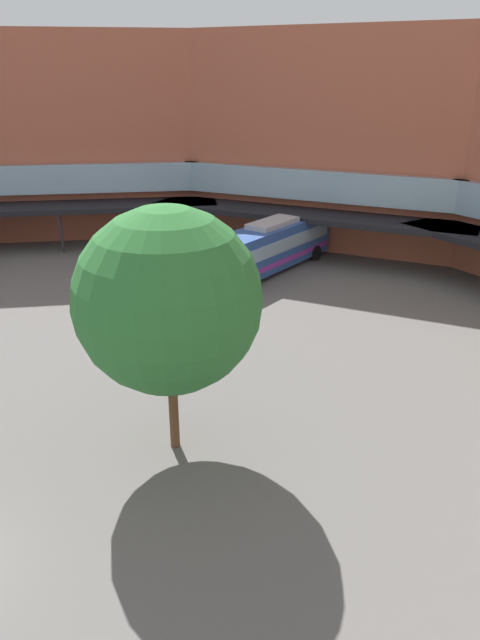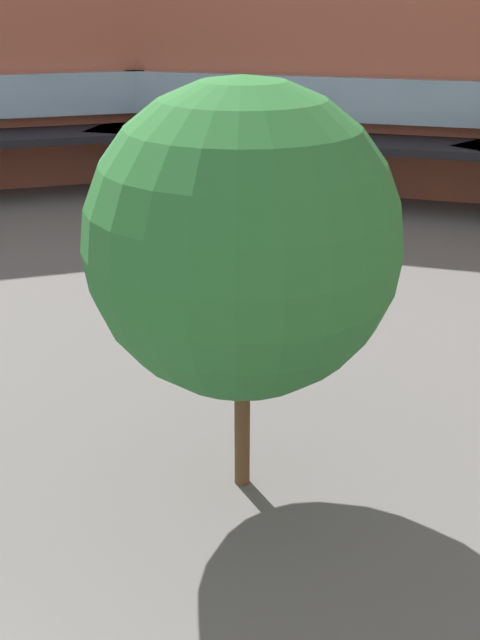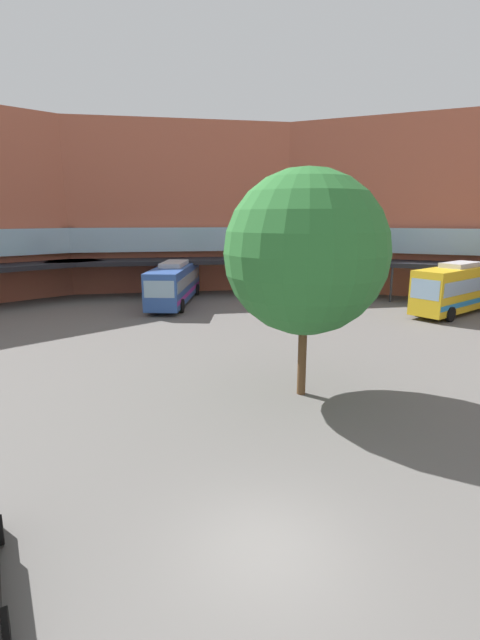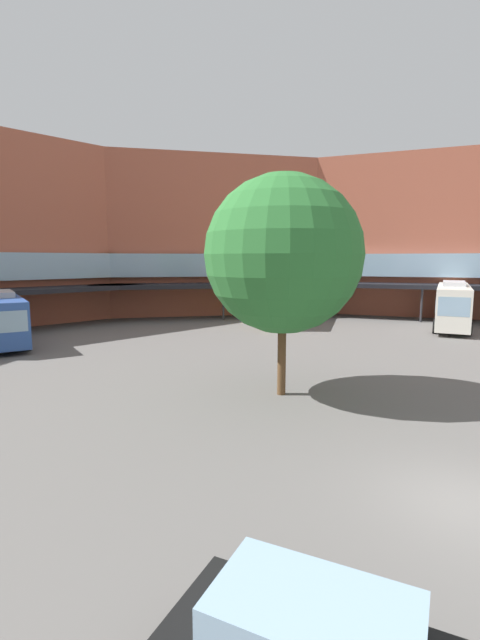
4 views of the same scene
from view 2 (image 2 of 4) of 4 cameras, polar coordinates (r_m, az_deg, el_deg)
station_building at (r=28.25m, az=14.14°, el=16.80°), size 87.95×51.95×16.40m
bus_1 at (r=38.52m, az=2.41°, el=10.15°), size 3.44×12.05×3.63m
plaza_tree at (r=15.88m, az=0.18°, el=5.90°), size 6.62×6.62×9.33m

